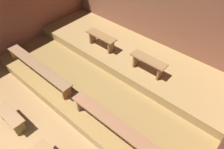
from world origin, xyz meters
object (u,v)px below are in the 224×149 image
object	(u,v)px
bench_floor_left	(11,117)
bench_middle_right	(148,63)
bench_lower_left	(37,66)
bench_middle_left	(101,38)
bench_lower_right	(120,129)

from	to	relation	value
bench_floor_left	bench_middle_right	world-z (taller)	bench_middle_right
bench_lower_left	bench_middle_left	bearing A→B (deg)	71.35
bench_lower_left	bench_lower_right	distance (m)	2.84
bench_floor_left	bench_middle_right	xyz separation A→B (m)	(1.53, 3.05, 0.50)
bench_floor_left	bench_middle_left	distance (m)	3.10
bench_floor_left	bench_middle_left	size ratio (longest dim) A/B	0.86
bench_lower_left	bench_lower_right	size ratio (longest dim) A/B	1.00
bench_lower_left	bench_floor_left	bearing A→B (deg)	-60.77
bench_lower_right	bench_middle_left	distance (m)	2.88
bench_middle_left	bench_middle_right	world-z (taller)	same
bench_middle_left	bench_middle_right	size ratio (longest dim) A/B	1.00
bench_lower_left	bench_middle_left	world-z (taller)	bench_middle_left
bench_lower_right	bench_middle_left	size ratio (longest dim) A/B	2.66
bench_lower_left	bench_lower_right	world-z (taller)	same
bench_lower_left	bench_lower_right	bearing A→B (deg)	0.00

